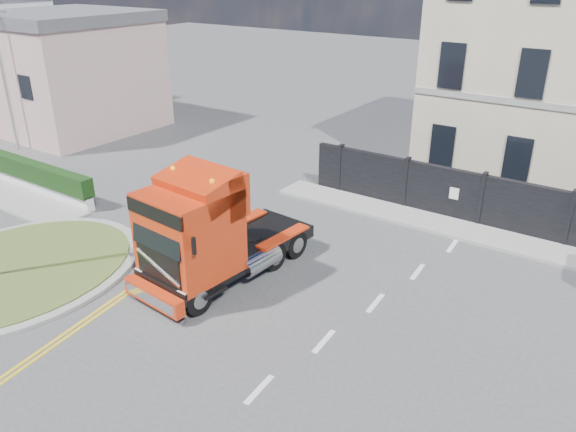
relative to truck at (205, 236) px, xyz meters
The scene contains 10 objects.
ground 2.23m from the truck, ahead, with size 120.00×120.00×0.00m, color #424244.
traffic_island 6.48m from the truck, 150.60° to the right, with size 6.80×6.80×0.17m.
hedge_wall 11.60m from the truck, behind, with size 8.00×0.55×1.35m.
pavement_side 11.59m from the truck, behind, with size 8.50×1.80×0.10m, color gray.
seaside_bldg_pink 20.56m from the truck, 154.26° to the left, with size 8.00×8.00×6.00m, color #C39A98.
seaside_bldg_cream 28.66m from the truck, 157.61° to the left, with size 9.00×8.00×5.00m, color silver.
hoarding_fence 12.04m from the truck, 47.84° to the left, with size 18.80×0.25×2.00m.
pavement_far 11.10m from the truck, 46.82° to the left, with size 20.00×1.60×0.12m, color gray.
truck is the anchor object (origin of this frame).
lamppost_slim 18.20m from the truck, 165.84° to the left, with size 0.28×0.57×6.95m.
Camera 1 is at (9.01, -10.78, 9.02)m, focal length 35.00 mm.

